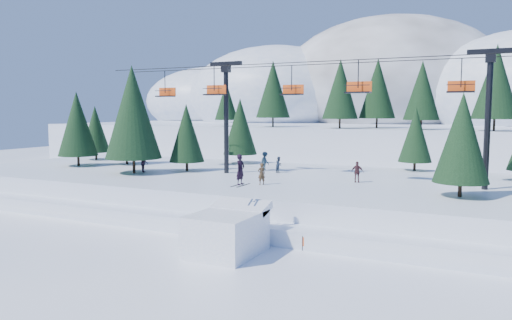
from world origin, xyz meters
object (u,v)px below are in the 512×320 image
at_px(chairlift, 337,98).
at_px(jump_kicker, 227,231).
at_px(banner_near, 326,244).
at_px(banner_far, 440,253).

bearing_deg(chairlift, jump_kicker, -96.51).
relative_size(banner_near, banner_far, 1.00).
xyz_separation_m(chairlift, banner_near, (3.35, -12.90, -8.78)).
xyz_separation_m(jump_kicker, banner_far, (11.38, 3.62, -0.79)).
height_order(banner_near, banner_far, same).
relative_size(jump_kicker, banner_far, 2.00).
bearing_deg(chairlift, banner_far, -51.13).
height_order(jump_kicker, chairlift, chairlift).
xyz_separation_m(jump_kicker, banner_near, (5.13, 2.63, -0.79)).
xyz_separation_m(chairlift, banner_far, (9.60, -11.91, -8.78)).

